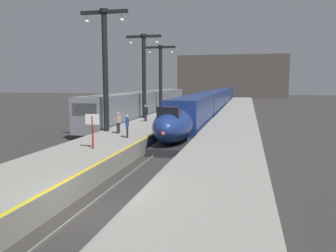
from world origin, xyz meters
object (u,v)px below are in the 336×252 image
passenger_mid_platform (127,124)px  departure_info_board (92,124)px  passenger_near_edge (145,112)px  station_column_far (144,68)px  rolling_suitcase (169,118)px  passenger_far_waiting (118,121)px  highspeed_train_main (215,100)px  station_column_distant (161,72)px  regional_train_adjacent (147,104)px  station_column_mid (105,59)px

passenger_mid_platform → departure_info_board: departure_info_board is taller
departure_info_board → passenger_near_edge: bearing=94.3°
station_column_far → rolling_suitcase: (3.46, -2.59, -5.26)m
passenger_near_edge → departure_info_board: (1.09, -14.40, 0.52)m
station_column_far → rolling_suitcase: size_ratio=9.43×
passenger_near_edge → rolling_suitcase: passenger_near_edge is taller
station_column_far → passenger_far_waiting: bearing=-82.9°
highspeed_train_main → station_column_distant: size_ratio=8.52×
passenger_near_edge → rolling_suitcase: size_ratio=1.72×
station_column_distant → passenger_far_waiting: bearing=-85.6°
station_column_far → highspeed_train_main: bearing=75.0°
passenger_mid_platform → passenger_far_waiting: 2.30m
regional_train_adjacent → passenger_near_edge: 11.73m
passenger_mid_platform → passenger_far_waiting: (-1.42, 1.80, 0.00)m
departure_info_board → station_column_far: bearing=97.2°
passenger_far_waiting → departure_info_board: departure_info_board is taller
departure_info_board → station_column_distant: bearing=95.1°
passenger_far_waiting → rolling_suitcase: (2.03, 8.88, -0.69)m
passenger_far_waiting → station_column_distant: bearing=94.4°
station_column_mid → passenger_near_edge: size_ratio=5.80×
station_column_far → rolling_suitcase: station_column_far is taller
passenger_mid_platform → passenger_far_waiting: same height
station_column_mid → station_column_far: size_ratio=1.06×
station_column_distant → passenger_near_edge: 11.42m
passenger_mid_platform → passenger_far_waiting: size_ratio=1.00×
station_column_distant → passenger_near_edge: size_ratio=5.22×
passenger_near_edge → station_column_far: bearing=109.5°
passenger_mid_platform → rolling_suitcase: size_ratio=1.72×
station_column_distant → rolling_suitcase: bearing=-70.8°
highspeed_train_main → station_column_mid: 33.41m
passenger_mid_platform → passenger_near_edge: bearing=99.7°
station_column_mid → rolling_suitcase: (3.46, 7.87, -5.55)m
station_column_distant → regional_train_adjacent: bearing=161.1°
station_column_mid → departure_info_board: 8.60m
regional_train_adjacent → station_column_distant: size_ratio=4.15×
regional_train_adjacent → rolling_suitcase: regional_train_adjacent is taller
highspeed_train_main → passenger_mid_platform: 35.45m
station_column_far → passenger_near_edge: size_ratio=5.48×
rolling_suitcase → departure_info_board: (-1.26, -14.96, 1.20)m
rolling_suitcase → passenger_near_edge: bearing=-166.5°
passenger_near_edge → passenger_mid_platform: size_ratio=1.00×
rolling_suitcase → station_column_mid: bearing=-113.8°
passenger_mid_platform → departure_info_board: size_ratio=0.80×
passenger_mid_platform → departure_info_board: 4.35m
regional_train_adjacent → departure_info_board: 26.03m
station_column_distant → departure_info_board: (2.20, -24.90, -3.82)m
highspeed_train_main → departure_info_board: bearing=-95.3°
station_column_mid → station_column_distant: bearing=90.0°
regional_train_adjacent → station_column_far: 9.51m
highspeed_train_main → regional_train_adjacent: (-8.10, -13.95, 0.15)m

